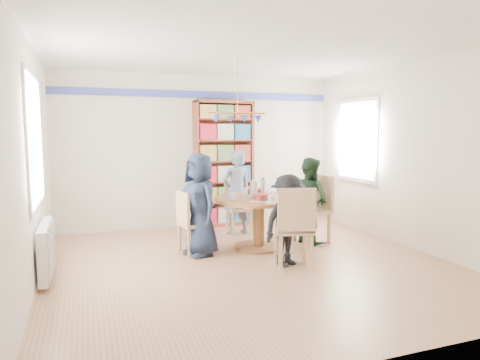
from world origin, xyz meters
name	(u,v)px	position (x,y,z in m)	size (l,w,h in m)	color
ground	(251,264)	(0.00, 0.00, 0.00)	(5.00, 5.00, 0.00)	tan
room_shell	(211,135)	(-0.26, 0.87, 1.65)	(5.00, 5.00, 5.00)	white
radiator	(46,249)	(-2.42, 0.30, 0.35)	(0.12, 1.00, 0.60)	silver
dining_table	(259,211)	(0.39, 0.68, 0.56)	(1.30, 1.30, 0.75)	brown
chair_left	(190,220)	(-0.63, 0.72, 0.49)	(0.46, 0.46, 0.88)	#DAAF86
chair_right	(317,205)	(1.38, 0.72, 0.57)	(0.53, 0.53, 1.03)	#DAAF86
chair_far	(237,204)	(0.43, 1.71, 0.49)	(0.39, 0.39, 0.89)	#DAAF86
chair_near	(295,225)	(0.42, -0.40, 0.57)	(0.57, 0.57, 1.03)	#DAAF86
person_left	(200,205)	(-0.50, 0.64, 0.70)	(0.69, 0.45, 1.41)	#172034
person_right	(309,200)	(1.25, 0.72, 0.65)	(0.64, 0.50, 1.31)	#1A341F
person_far	(236,192)	(0.38, 1.62, 0.70)	(0.51, 0.33, 1.40)	gray
person_near	(288,220)	(0.42, -0.20, 0.58)	(0.75, 0.43, 1.17)	black
bookshelf	(224,165)	(0.39, 2.34, 1.10)	(1.06, 0.32, 2.24)	brown
tableware	(257,193)	(0.37, 0.71, 0.81)	(1.06, 1.06, 0.28)	white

